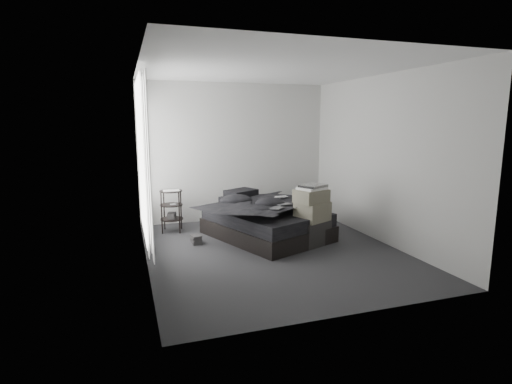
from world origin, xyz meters
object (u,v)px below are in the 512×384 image
object	(u,v)px
bed	(266,229)
laptop	(280,194)
box_lower	(311,232)
side_stand	(172,211)

from	to	relation	value
bed	laptop	xyz separation A→B (m)	(0.31, 0.17, 0.56)
bed	box_lower	world-z (taller)	box_lower
laptop	box_lower	xyz separation A→B (m)	(0.22, -0.75, -0.50)
bed	side_stand	world-z (taller)	side_stand
laptop	side_stand	world-z (taller)	side_stand
side_stand	box_lower	distance (m)	2.44
laptop	side_stand	xyz separation A→B (m)	(-1.75, 0.68, -0.33)
side_stand	laptop	bearing A→B (deg)	-21.18
laptop	box_lower	size ratio (longest dim) A/B	0.59
side_stand	box_lower	bearing A→B (deg)	-36.06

